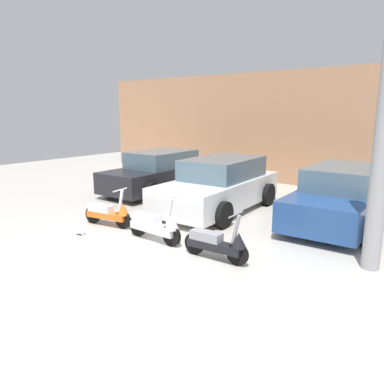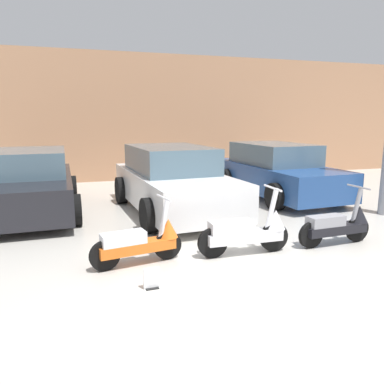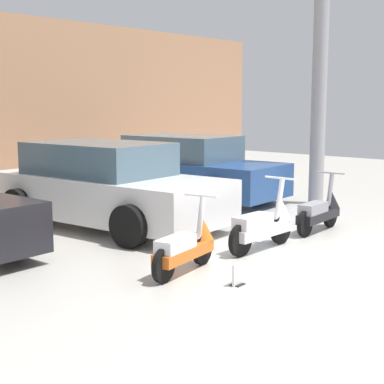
% 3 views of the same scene
% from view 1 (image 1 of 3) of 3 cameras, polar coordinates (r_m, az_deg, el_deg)
% --- Properties ---
extents(ground_plane, '(28.00, 28.00, 0.00)m').
position_cam_1_polar(ground_plane, '(7.43, -11.33, -9.42)').
color(ground_plane, beige).
extents(wall_back, '(19.60, 0.12, 4.14)m').
position_cam_1_polar(wall_back, '(14.13, 16.51, 9.20)').
color(wall_back, tan).
rests_on(wall_back, ground_plane).
extents(scooter_front_left, '(1.34, 0.54, 0.94)m').
position_cam_1_polar(scooter_front_left, '(9.16, -12.50, -3.09)').
color(scooter_front_left, black).
rests_on(scooter_front_left, ground_plane).
extents(scooter_front_right, '(1.46, 0.53, 1.02)m').
position_cam_1_polar(scooter_front_right, '(7.94, -5.52, -5.02)').
color(scooter_front_right, black).
rests_on(scooter_front_right, ground_plane).
extents(scooter_front_center, '(1.36, 0.49, 0.95)m').
position_cam_1_polar(scooter_front_center, '(6.97, 3.98, -7.72)').
color(scooter_front_center, black).
rests_on(scooter_front_center, ground_plane).
extents(car_rear_left, '(2.06, 4.09, 1.37)m').
position_cam_1_polar(car_rear_left, '(12.77, -5.12, 2.98)').
color(car_rear_left, black).
rests_on(car_rear_left, ground_plane).
extents(car_rear_center, '(2.28, 4.34, 1.43)m').
position_cam_1_polar(car_rear_center, '(10.36, 4.18, 0.97)').
color(car_rear_center, white).
rests_on(car_rear_center, ground_plane).
extents(car_rear_right, '(2.17, 4.19, 1.39)m').
position_cam_1_polar(car_rear_right, '(9.79, 21.70, -0.69)').
color(car_rear_right, navy).
rests_on(car_rear_right, ground_plane).
extents(placard_near_left_scooter, '(0.20, 0.13, 0.26)m').
position_cam_1_polar(placard_near_left_scooter, '(8.77, -16.65, -5.52)').
color(placard_near_left_scooter, black).
rests_on(placard_near_left_scooter, ground_plane).
extents(support_column_side, '(0.31, 0.31, 4.14)m').
position_cam_1_polar(support_column_side, '(6.95, 27.02, 5.59)').
color(support_column_side, '#99999E').
rests_on(support_column_side, ground_plane).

